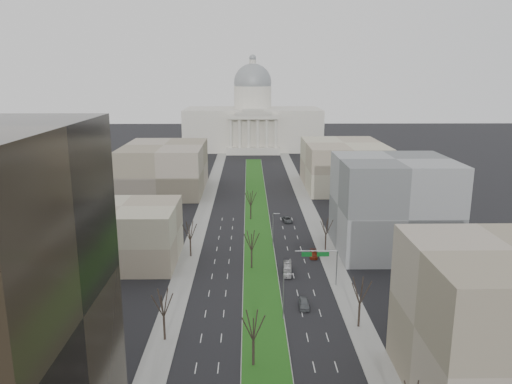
{
  "coord_description": "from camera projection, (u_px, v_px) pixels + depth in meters",
  "views": [
    {
      "loc": [
        -2.66,
        -29.84,
        44.97
      ],
      "look_at": [
        -0.57,
        105.62,
        12.35
      ],
      "focal_mm": 35.0,
      "sensor_mm": 36.0,
      "label": 1
    }
  ],
  "objects": [
    {
      "name": "building_grey_right",
      "position": [
        393.0,
        205.0,
        126.7
      ],
      "size": [
        28.0,
        26.0,
        24.0
      ],
      "primitive_type": "cube",
      "color": "slate",
      "rests_on": "ground"
    },
    {
      "name": "car_red",
      "position": [
        313.0,
        254.0,
        124.37
      ],
      "size": [
        2.41,
        5.03,
        1.41
      ],
      "primitive_type": "imported",
      "rotation": [
        0.0,
        0.0,
        -0.09
      ],
      "color": "maroon",
      "rests_on": "ground"
    },
    {
      "name": "ground",
      "position": [
        257.0,
        220.0,
        156.22
      ],
      "size": [
        600.0,
        600.0,
        0.0
      ],
      "primitive_type": "plane",
      "color": "black",
      "rests_on": "ground"
    },
    {
      "name": "building_far_left",
      "position": [
        165.0,
        168.0,
        192.48
      ],
      "size": [
        30.0,
        40.0,
        18.0
      ],
      "primitive_type": "cube",
      "color": "gray",
      "rests_on": "ground"
    },
    {
      "name": "sidewalk_right",
      "position": [
        325.0,
        246.0,
        132.16
      ],
      "size": [
        5.0,
        330.0,
        0.15
      ],
      "primitive_type": "cube",
      "color": "gray",
      "rests_on": "ground"
    },
    {
      "name": "tree_right_far",
      "position": [
        326.0,
        226.0,
        127.73
      ],
      "size": [
        5.04,
        5.04,
        9.07
      ],
      "color": "black",
      "rests_on": "ground"
    },
    {
      "name": "car_grey_far",
      "position": [
        287.0,
        220.0,
        153.65
      ],
      "size": [
        3.28,
        5.6,
        1.46
      ],
      "primitive_type": "imported",
      "rotation": [
        0.0,
        0.0,
        0.17
      ],
      "color": "#434649",
      "rests_on": "ground"
    },
    {
      "name": "building_tan_right",
      "position": [
        508.0,
        326.0,
        68.6
      ],
      "size": [
        26.0,
        24.0,
        22.0
      ],
      "primitive_type": "cube",
      "color": "gray",
      "rests_on": "ground"
    },
    {
      "name": "car_grey_near",
      "position": [
        304.0,
        304.0,
        97.67
      ],
      "size": [
        2.19,
        4.99,
        1.67
      ],
      "primitive_type": "imported",
      "rotation": [
        0.0,
        0.0,
        -0.05
      ],
      "color": "#575C60",
      "rests_on": "ground"
    },
    {
      "name": "median",
      "position": [
        257.0,
        220.0,
        155.22
      ],
      "size": [
        8.0,
        222.03,
        0.2
      ],
      "color": "#999993",
      "rests_on": "ground"
    },
    {
      "name": "tree_right_mid",
      "position": [
        360.0,
        290.0,
        88.7
      ],
      "size": [
        5.52,
        5.52,
        9.94
      ],
      "color": "black",
      "rests_on": "ground"
    },
    {
      "name": "tree_median_b",
      "position": [
        252.0,
        240.0,
        115.67
      ],
      "size": [
        5.4,
        5.4,
        9.72
      ],
      "color": "black",
      "rests_on": "ground"
    },
    {
      "name": "car_black",
      "position": [
        288.0,
        273.0,
        112.9
      ],
      "size": [
        1.84,
        4.34,
        1.39
      ],
      "primitive_type": "imported",
      "rotation": [
        0.0,
        0.0,
        0.09
      ],
      "color": "black",
      "rests_on": "ground"
    },
    {
      "name": "tree_left_mid",
      "position": [
        163.0,
        303.0,
        84.34
      ],
      "size": [
        5.4,
        5.4,
        9.72
      ],
      "color": "black",
      "rests_on": "ground"
    },
    {
      "name": "streetlamp_median_c",
      "position": [
        273.0,
        229.0,
        130.85
      ],
      "size": [
        1.9,
        0.2,
        9.16
      ],
      "color": "gray",
      "rests_on": "ground"
    },
    {
      "name": "building_beige_left",
      "position": [
        123.0,
        234.0,
        120.07
      ],
      "size": [
        26.0,
        22.0,
        14.0
      ],
      "primitive_type": "cube",
      "color": "tan",
      "rests_on": "ground"
    },
    {
      "name": "box_van",
      "position": [
        288.0,
        269.0,
        114.3
      ],
      "size": [
        2.33,
        7.55,
        2.07
      ],
      "primitive_type": "imported",
      "rotation": [
        0.0,
        0.0,
        -0.08
      ],
      "color": "silver",
      "rests_on": "ground"
    },
    {
      "name": "tree_median_a",
      "position": [
        253.0,
        325.0,
        76.79
      ],
      "size": [
        5.4,
        5.4,
        9.72
      ],
      "color": "black",
      "rests_on": "ground"
    },
    {
      "name": "mast_arm_signs",
      "position": [
        324.0,
        259.0,
        106.42
      ],
      "size": [
        9.12,
        0.24,
        8.09
      ],
      "color": "gray",
      "rests_on": "ground"
    },
    {
      "name": "building_far_right",
      "position": [
        343.0,
        165.0,
        198.39
      ],
      "size": [
        30.0,
        40.0,
        18.0
      ],
      "primitive_type": "cube",
      "color": "tan",
      "rests_on": "ground"
    },
    {
      "name": "streetlamp_median_b",
      "position": [
        284.0,
        296.0,
        91.97
      ],
      "size": [
        1.9,
        0.2,
        9.16
      ],
      "color": "gray",
      "rests_on": "ground"
    },
    {
      "name": "sidewalk_left",
      "position": [
        193.0,
        247.0,
        131.64
      ],
      "size": [
        5.0,
        330.0,
        0.15
      ],
      "primitive_type": "cube",
      "color": "gray",
      "rests_on": "ground"
    },
    {
      "name": "capitol",
      "position": [
        253.0,
        121.0,
        297.82
      ],
      "size": [
        80.0,
        46.0,
        55.0
      ],
      "color": "beige",
      "rests_on": "ground"
    },
    {
      "name": "tree_median_c",
      "position": [
        251.0,
        198.0,
        154.56
      ],
      "size": [
        5.4,
        5.4,
        9.72
      ],
      "color": "black",
      "rests_on": "ground"
    },
    {
      "name": "tree_left_far",
      "position": [
        190.0,
        231.0,
        123.26
      ],
      "size": [
        5.28,
        5.28,
        9.5
      ],
      "color": "black",
      "rests_on": "ground"
    }
  ]
}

